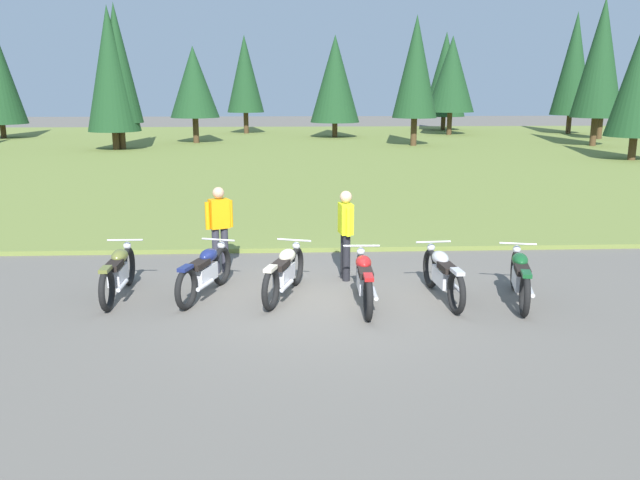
{
  "coord_description": "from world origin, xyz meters",
  "views": [
    {
      "loc": [
        -0.53,
        -10.37,
        3.51
      ],
      "look_at": [
        0.0,
        0.6,
        0.9
      ],
      "focal_mm": 36.3,
      "sensor_mm": 36.0,
      "label": 1
    }
  ],
  "objects_px": {
    "motorcycle_olive": "(118,272)",
    "motorcycle_british_green": "(520,277)",
    "rider_checking_bike": "(219,225)",
    "rider_in_hivis_vest": "(346,230)",
    "motorcycle_silver": "(443,274)",
    "motorcycle_cream": "(284,272)",
    "motorcycle_red": "(364,279)",
    "motorcycle_navy": "(205,271)"
  },
  "relations": [
    {
      "from": "motorcycle_olive",
      "to": "motorcycle_british_green",
      "type": "xyz_separation_m",
      "value": [
        6.74,
        -0.59,
        0.0
      ]
    },
    {
      "from": "rider_checking_bike",
      "to": "rider_in_hivis_vest",
      "type": "distance_m",
      "value": 2.44
    },
    {
      "from": "motorcycle_silver",
      "to": "motorcycle_british_green",
      "type": "relative_size",
      "value": 1.02
    },
    {
      "from": "motorcycle_olive",
      "to": "motorcycle_cream",
      "type": "xyz_separation_m",
      "value": [
        2.83,
        -0.12,
        0.0
      ]
    },
    {
      "from": "motorcycle_cream",
      "to": "motorcycle_silver",
      "type": "distance_m",
      "value": 2.67
    },
    {
      "from": "motorcycle_olive",
      "to": "motorcycle_british_green",
      "type": "relative_size",
      "value": 1.02
    },
    {
      "from": "motorcycle_red",
      "to": "rider_in_hivis_vest",
      "type": "relative_size",
      "value": 1.26
    },
    {
      "from": "motorcycle_red",
      "to": "rider_in_hivis_vest",
      "type": "distance_m",
      "value": 1.57
    },
    {
      "from": "motorcycle_silver",
      "to": "motorcycle_red",
      "type": "bearing_deg",
      "value": -170.47
    },
    {
      "from": "motorcycle_olive",
      "to": "rider_checking_bike",
      "type": "height_order",
      "value": "rider_checking_bike"
    },
    {
      "from": "motorcycle_red",
      "to": "motorcycle_british_green",
      "type": "distance_m",
      "value": 2.61
    },
    {
      "from": "motorcycle_navy",
      "to": "rider_in_hivis_vest",
      "type": "relative_size",
      "value": 1.21
    },
    {
      "from": "motorcycle_navy",
      "to": "motorcycle_silver",
      "type": "distance_m",
      "value": 4.03
    },
    {
      "from": "motorcycle_red",
      "to": "motorcycle_navy",
      "type": "bearing_deg",
      "value": 167.23
    },
    {
      "from": "motorcycle_olive",
      "to": "motorcycle_navy",
      "type": "height_order",
      "value": "same"
    },
    {
      "from": "motorcycle_navy",
      "to": "motorcycle_british_green",
      "type": "xyz_separation_m",
      "value": [
        5.27,
        -0.57,
        0.0
      ]
    },
    {
      "from": "motorcycle_olive",
      "to": "motorcycle_red",
      "type": "relative_size",
      "value": 1.0
    },
    {
      "from": "motorcycle_olive",
      "to": "motorcycle_british_green",
      "type": "distance_m",
      "value": 6.77
    },
    {
      "from": "motorcycle_navy",
      "to": "rider_in_hivis_vest",
      "type": "bearing_deg",
      "value": 19.28
    },
    {
      "from": "motorcycle_olive",
      "to": "motorcycle_silver",
      "type": "bearing_deg",
      "value": -4.14
    },
    {
      "from": "motorcycle_silver",
      "to": "motorcycle_cream",
      "type": "bearing_deg",
      "value": 174.03
    },
    {
      "from": "rider_in_hivis_vest",
      "to": "motorcycle_british_green",
      "type": "bearing_deg",
      "value": -27.19
    },
    {
      "from": "motorcycle_cream",
      "to": "rider_in_hivis_vest",
      "type": "bearing_deg",
      "value": 40.65
    },
    {
      "from": "motorcycle_olive",
      "to": "motorcycle_red",
      "type": "distance_m",
      "value": 4.18
    },
    {
      "from": "motorcycle_british_green",
      "to": "motorcycle_cream",
      "type": "bearing_deg",
      "value": 173.18
    },
    {
      "from": "motorcycle_red",
      "to": "rider_in_hivis_vest",
      "type": "bearing_deg",
      "value": 97.13
    },
    {
      "from": "motorcycle_red",
      "to": "motorcycle_silver",
      "type": "bearing_deg",
      "value": 9.53
    },
    {
      "from": "motorcycle_cream",
      "to": "motorcycle_red",
      "type": "relative_size",
      "value": 0.97
    },
    {
      "from": "rider_checking_bike",
      "to": "rider_in_hivis_vest",
      "type": "relative_size",
      "value": 1.0
    },
    {
      "from": "motorcycle_navy",
      "to": "motorcycle_silver",
      "type": "height_order",
      "value": "same"
    },
    {
      "from": "rider_checking_bike",
      "to": "motorcycle_red",
      "type": "bearing_deg",
      "value": -38.79
    },
    {
      "from": "motorcycle_british_green",
      "to": "rider_checking_bike",
      "type": "relative_size",
      "value": 1.24
    },
    {
      "from": "motorcycle_silver",
      "to": "motorcycle_olive",
      "type": "bearing_deg",
      "value": 175.86
    },
    {
      "from": "motorcycle_navy",
      "to": "motorcycle_british_green",
      "type": "relative_size",
      "value": 0.98
    },
    {
      "from": "motorcycle_british_green",
      "to": "motorcycle_silver",
      "type": "bearing_deg",
      "value": 171.38
    },
    {
      "from": "motorcycle_cream",
      "to": "motorcycle_british_green",
      "type": "xyz_separation_m",
      "value": [
        3.91,
        -0.47,
        0.0
      ]
    },
    {
      "from": "motorcycle_cream",
      "to": "motorcycle_red",
      "type": "xyz_separation_m",
      "value": [
        1.31,
        -0.51,
        0.0
      ]
    },
    {
      "from": "motorcycle_red",
      "to": "motorcycle_british_green",
      "type": "height_order",
      "value": "same"
    },
    {
      "from": "motorcycle_british_green",
      "to": "motorcycle_red",
      "type": "bearing_deg",
      "value": -179.19
    },
    {
      "from": "motorcycle_cream",
      "to": "motorcycle_red",
      "type": "bearing_deg",
      "value": -21.13
    },
    {
      "from": "motorcycle_british_green",
      "to": "rider_checking_bike",
      "type": "height_order",
      "value": "rider_checking_bike"
    },
    {
      "from": "motorcycle_silver",
      "to": "motorcycle_navy",
      "type": "bearing_deg",
      "value": 174.64
    }
  ]
}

